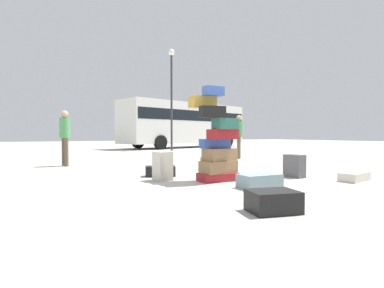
# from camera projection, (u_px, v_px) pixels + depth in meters

# --- Properties ---
(ground_plane) EXTENTS (80.00, 80.00, 0.00)m
(ground_plane) POSITION_uv_depth(u_px,v_px,m) (220.00, 182.00, 6.07)
(ground_plane) COLOR #ADA89E
(suitcase_tower) EXTENTS (0.96, 0.73, 1.89)m
(suitcase_tower) POSITION_uv_depth(u_px,v_px,m) (217.00, 144.00, 6.16)
(suitcase_tower) COLOR maroon
(suitcase_tower) RESTS_ON ground
(suitcase_cream_left_side) EXTENTS (0.34, 0.37, 0.59)m
(suitcase_cream_left_side) POSITION_uv_depth(u_px,v_px,m) (163.00, 166.00, 6.26)
(suitcase_cream_left_side) COLOR beige
(suitcase_cream_left_side) RESTS_ON ground
(suitcase_black_right_side) EXTENTS (0.75, 0.57, 0.23)m
(suitcase_black_right_side) POSITION_uv_depth(u_px,v_px,m) (160.00, 171.00, 6.90)
(suitcase_black_right_side) COLOR black
(suitcase_black_right_side) RESTS_ON ground
(suitcase_charcoal_behind_tower) EXTENTS (0.30, 0.45, 0.50)m
(suitcase_charcoal_behind_tower) POSITION_uv_depth(u_px,v_px,m) (294.00, 166.00, 6.71)
(suitcase_charcoal_behind_tower) COLOR #4C4C51
(suitcase_charcoal_behind_tower) RESTS_ON ground
(suitcase_slate_white_trunk) EXTENTS (0.76, 0.46, 0.24)m
(suitcase_slate_white_trunk) POSITION_uv_depth(u_px,v_px,m) (260.00, 181.00, 5.41)
(suitcase_slate_white_trunk) COLOR gray
(suitcase_slate_white_trunk) RESTS_ON ground
(suitcase_black_foreground_near) EXTENTS (0.67, 0.57, 0.26)m
(suitcase_black_foreground_near) POSITION_uv_depth(u_px,v_px,m) (273.00, 201.00, 3.71)
(suitcase_black_foreground_near) COLOR black
(suitcase_black_foreground_near) RESTS_ON ground
(suitcase_cream_upright_blue) EXTENTS (0.77, 0.47, 0.18)m
(suitcase_cream_upright_blue) POSITION_uv_depth(u_px,v_px,m) (354.00, 177.00, 6.20)
(suitcase_cream_upright_blue) COLOR beige
(suitcase_cream_upright_blue) RESTS_ON ground
(suitcase_tan_foreground_far) EXTENTS (0.78, 0.45, 0.31)m
(suitcase_tan_foreground_far) POSITION_uv_depth(u_px,v_px,m) (215.00, 164.00, 8.28)
(suitcase_tan_foreground_far) COLOR #B28C33
(suitcase_tan_foreground_far) RESTS_ON ground
(person_bearded_onlooker) EXTENTS (0.30, 0.30, 1.69)m
(person_bearded_onlooker) POSITION_uv_depth(u_px,v_px,m) (217.00, 133.00, 12.71)
(person_bearded_onlooker) COLOR black
(person_bearded_onlooker) RESTS_ON ground
(person_tourist_with_camera) EXTENTS (0.30, 0.34, 1.66)m
(person_tourist_with_camera) POSITION_uv_depth(u_px,v_px,m) (65.00, 133.00, 9.10)
(person_tourist_with_camera) COLOR brown
(person_tourist_with_camera) RESTS_ON ground
(person_passerby_in_red) EXTENTS (0.30, 0.30, 1.70)m
(person_passerby_in_red) POSITION_uv_depth(u_px,v_px,m) (239.00, 133.00, 11.93)
(person_passerby_in_red) COLOR brown
(person_passerby_in_red) RESTS_ON ground
(parked_bus) EXTENTS (10.38, 4.91, 3.15)m
(parked_bus) POSITION_uv_depth(u_px,v_px,m) (186.00, 122.00, 22.16)
(parked_bus) COLOR silver
(parked_bus) RESTS_ON ground
(lamp_post) EXTENTS (0.36, 0.36, 5.88)m
(lamp_post) POSITION_uv_depth(u_px,v_px,m) (172.00, 84.00, 17.72)
(lamp_post) COLOR #333338
(lamp_post) RESTS_ON ground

